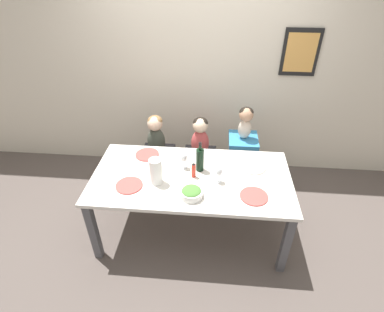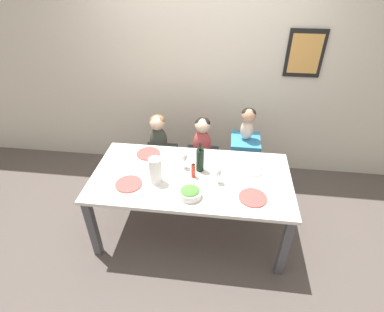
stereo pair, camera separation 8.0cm
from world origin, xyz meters
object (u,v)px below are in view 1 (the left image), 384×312
(wine_bottle, at_px, (200,159))
(wine_glass_far, at_px, (184,158))
(person_child_left, at_px, (156,133))
(person_baby_right, at_px, (246,120))
(dinner_plate_back_right, at_px, (253,167))
(paper_towel_roll, at_px, (156,171))
(wine_glass_near, at_px, (219,172))
(salad_bowl_large, at_px, (191,193))
(chair_right_highchair, at_px, (242,149))
(dinner_plate_back_left, at_px, (147,154))
(dinner_plate_front_right, at_px, (254,196))
(dinner_plate_front_left, at_px, (129,185))
(chair_far_left, at_px, (158,157))
(person_child_center, at_px, (200,135))
(chair_far_center, at_px, (200,160))

(wine_bottle, xyz_separation_m, wine_glass_far, (-0.16, 0.02, -0.01))
(person_child_left, height_order, person_baby_right, person_baby_right)
(wine_glass_far, bearing_deg, dinner_plate_back_right, 4.94)
(person_baby_right, bearing_deg, paper_towel_roll, -133.75)
(paper_towel_roll, xyz_separation_m, wine_glass_near, (0.56, 0.05, -0.01))
(person_baby_right, height_order, salad_bowl_large, person_baby_right)
(chair_right_highchair, relative_size, dinner_plate_back_left, 2.98)
(chair_right_highchair, distance_m, dinner_plate_front_right, 1.01)
(paper_towel_roll, height_order, dinner_plate_front_right, paper_towel_roll)
(dinner_plate_back_right, bearing_deg, wine_glass_far, -175.06)
(chair_right_highchair, height_order, dinner_plate_front_left, dinner_plate_front_left)
(chair_right_highchair, bearing_deg, wine_glass_far, -134.13)
(chair_far_left, height_order, wine_glass_near, wine_glass_near)
(paper_towel_roll, height_order, dinner_plate_back_right, paper_towel_roll)
(salad_bowl_large, distance_m, dinner_plate_back_right, 0.73)
(wine_glass_near, relative_size, dinner_plate_front_left, 0.69)
(dinner_plate_back_left, xyz_separation_m, dinner_plate_back_right, (1.08, -0.12, 0.00))
(person_child_center, xyz_separation_m, dinner_plate_back_left, (-0.52, -0.45, 0.01))
(dinner_plate_front_right, bearing_deg, dinner_plate_front_left, 177.58)
(paper_towel_roll, bearing_deg, dinner_plate_back_left, 112.99)
(chair_right_highchair, height_order, dinner_plate_front_right, dinner_plate_front_right)
(person_baby_right, distance_m, wine_glass_far, 0.89)
(salad_bowl_large, bearing_deg, person_child_center, 89.48)
(dinner_plate_back_right, bearing_deg, wine_bottle, -171.41)
(chair_far_center, bearing_deg, chair_right_highchair, -0.00)
(chair_right_highchair, xyz_separation_m, wine_glass_far, (-0.62, -0.63, 0.29))
(wine_bottle, bearing_deg, dinner_plate_back_right, 8.59)
(dinner_plate_back_left, bearing_deg, wine_bottle, -19.90)
(dinner_plate_front_left, relative_size, dinner_plate_front_right, 1.00)
(wine_glass_near, xyz_separation_m, dinner_plate_back_right, (0.34, 0.24, -0.11))
(wine_glass_far, relative_size, salad_bowl_large, 0.85)
(chair_far_center, height_order, wine_bottle, wine_bottle)
(chair_far_center, height_order, paper_towel_roll, paper_towel_roll)
(person_baby_right, distance_m, wine_bottle, 0.81)
(chair_far_center, xyz_separation_m, dinner_plate_back_left, (-0.52, -0.45, 0.36))
(chair_right_highchair, bearing_deg, dinner_plate_back_right, -84.11)
(paper_towel_roll, relative_size, dinner_plate_back_left, 1.04)
(dinner_plate_front_left, height_order, dinner_plate_back_right, same)
(chair_right_highchair, distance_m, person_child_center, 0.52)
(dinner_plate_front_left, xyz_separation_m, dinner_plate_front_right, (1.11, -0.05, 0.00))
(paper_towel_roll, xyz_separation_m, dinner_plate_back_left, (-0.18, 0.42, -0.12))
(chair_right_highchair, distance_m, dinner_plate_front_left, 1.45)
(wine_bottle, bearing_deg, wine_glass_near, -42.41)
(person_child_left, bearing_deg, dinner_plate_back_right, -28.25)
(person_baby_right, height_order, dinner_plate_front_left, person_baby_right)
(salad_bowl_large, height_order, dinner_plate_back_right, salad_bowl_large)
(person_child_center, bearing_deg, chair_far_center, -90.00)
(person_child_center, distance_m, wine_glass_near, 0.86)
(person_baby_right, relative_size, dinner_plate_back_right, 1.54)
(person_child_left, distance_m, dinner_plate_front_left, 0.95)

